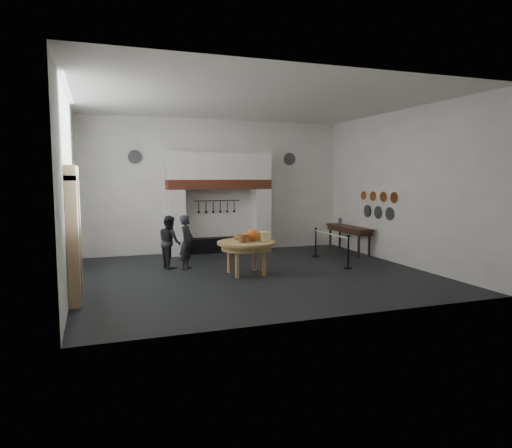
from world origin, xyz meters
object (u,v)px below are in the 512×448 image
object	(u,v)px
visitor_far	(170,242)
barrier_post_near	(348,253)
visitor_near	(187,242)
barrier_post_far	(316,243)
work_table	(246,243)
iron_range	(219,245)
side_table	(349,227)

from	to	relation	value
visitor_far	barrier_post_near	xyz separation A→B (m)	(4.69, -1.80, -0.29)
visitor_near	barrier_post_far	distance (m)	4.35
visitor_far	barrier_post_near	distance (m)	5.03
barrier_post_near	visitor_near	bearing A→B (deg)	161.94
work_table	visitor_far	bearing A→B (deg)	138.79
work_table	barrier_post_near	distance (m)	2.96
iron_range	barrier_post_near	world-z (taller)	barrier_post_near
iron_range	side_table	world-z (taller)	side_table
work_table	side_table	distance (m)	4.79
barrier_post_far	iron_range	bearing A→B (deg)	144.72
iron_range	side_table	distance (m)	4.44
iron_range	side_table	bearing A→B (deg)	-21.23
iron_range	work_table	distance (m)	3.71
iron_range	visitor_far	world-z (taller)	visitor_far
side_table	barrier_post_near	xyz separation A→B (m)	(-1.40, -2.32, -0.42)
barrier_post_near	barrier_post_far	xyz separation A→B (m)	(0.00, 2.00, 0.00)
work_table	visitor_far	distance (m)	2.35
visitor_far	work_table	bearing A→B (deg)	-142.86
work_table	side_table	xyz separation A→B (m)	(4.32, 2.07, 0.03)
iron_range	visitor_far	size ratio (longest dim) A/B	1.28
work_table	barrier_post_far	size ratio (longest dim) A/B	1.71
barrier_post_near	side_table	bearing A→B (deg)	58.88
side_table	visitor_near	bearing A→B (deg)	-170.84
work_table	barrier_post_far	xyz separation A→B (m)	(2.92, 1.75, -0.39)
side_table	visitor_far	bearing A→B (deg)	-175.14
visitor_far	barrier_post_far	size ratio (longest dim) A/B	1.65
visitor_far	visitor_near	bearing A→B (deg)	-146.65
visitor_far	side_table	distance (m)	6.12
barrier_post_near	barrier_post_far	bearing A→B (deg)	90.00
work_table	visitor_far	size ratio (longest dim) A/B	1.04
iron_range	barrier_post_near	xyz separation A→B (m)	(2.70, -3.91, 0.20)
visitor_far	barrier_post_far	distance (m)	4.71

